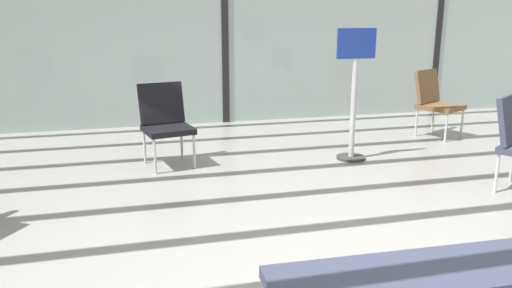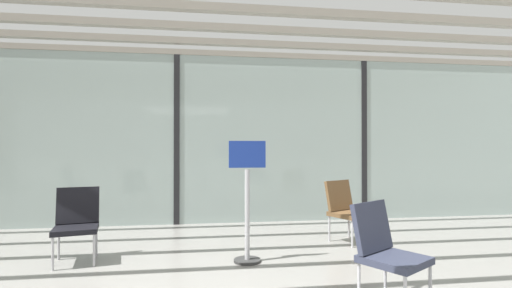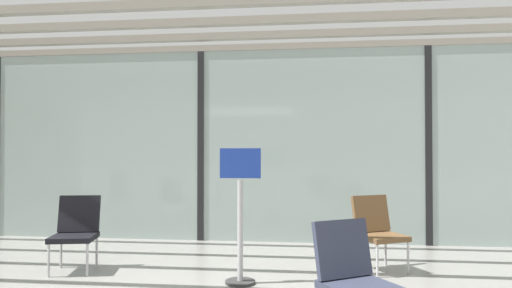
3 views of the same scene
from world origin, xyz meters
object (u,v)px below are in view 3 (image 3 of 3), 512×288
(parked_airplane, at_px, (260,129))
(lounge_chair_2, at_px, (352,272))
(info_sign, at_px, (240,220))
(lounge_chair_0, at_px, (377,228))
(lounge_chair_1, at_px, (76,228))

(parked_airplane, relative_size, lounge_chair_2, 15.65)
(lounge_chair_2, relative_size, info_sign, 0.60)
(lounge_chair_0, xyz_separation_m, lounge_chair_1, (-3.56, -0.44, 0.00))
(parked_airplane, distance_m, lounge_chair_2, 9.32)
(parked_airplane, xyz_separation_m, lounge_chair_2, (1.68, -9.04, -1.55))
(lounge_chair_0, height_order, info_sign, info_sign)
(lounge_chair_0, xyz_separation_m, info_sign, (-1.53, -0.77, 0.18))
(parked_airplane, relative_size, lounge_chair_0, 15.65)
(lounge_chair_0, distance_m, lounge_chair_2, 2.15)
(parked_airplane, distance_m, info_sign, 7.85)
(parked_airplane, distance_m, lounge_chair_1, 7.67)
(lounge_chair_1, relative_size, info_sign, 0.60)
(lounge_chair_0, bearing_deg, info_sign, 179.37)
(parked_airplane, xyz_separation_m, info_sign, (0.62, -7.71, -1.37))
(parked_airplane, height_order, info_sign, parked_airplane)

